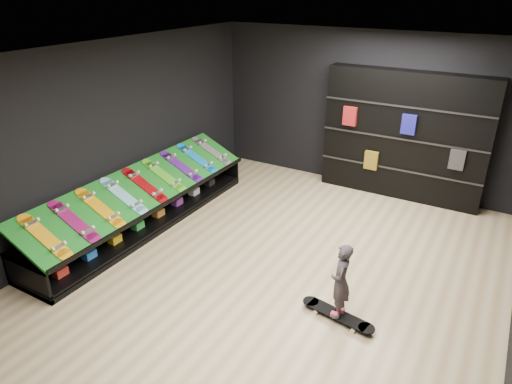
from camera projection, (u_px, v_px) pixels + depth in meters
The scene contains 19 objects.
floor at pixel (279, 266), 6.64m from camera, with size 6.00×7.00×0.01m, color tan.
ceiling at pixel (284, 54), 5.37m from camera, with size 6.00×7.00×0.01m, color white.
wall_back at pixel (364, 111), 8.75m from camera, with size 6.00×0.02×3.00m, color black.
wall_front at pixel (58, 333), 3.26m from camera, with size 6.00×0.02×3.00m, color black.
wall_left at pixel (116, 136), 7.37m from camera, with size 0.02×7.00×3.00m, color black.
display_rack at pixel (145, 211), 7.69m from camera, with size 0.90×4.50×0.50m, color black, non-canonical shape.
turf_ramp at pixel (145, 187), 7.48m from camera, with size 1.00×4.50×0.04m, color #0E5E13.
back_shelving at pixel (404, 136), 8.37m from camera, with size 2.95×0.34×2.36m, color black.
floor_skateboard at pixel (337, 317), 5.59m from camera, with size 0.98×0.22×0.09m, color black, non-canonical shape.
child at pixel (339, 294), 5.45m from camera, with size 0.22×0.15×0.58m, color black.
display_board_0 at pixel (45, 237), 5.97m from camera, with size 0.98×0.22×0.09m, color orange, non-canonical shape.
display_board_1 at pixel (74, 221), 6.34m from camera, with size 0.98×0.22×0.09m, color #E5198C, non-canonical shape.
display_board_2 at pixel (100, 208), 6.71m from camera, with size 0.98×0.22×0.09m, color yellow, non-canonical shape.
display_board_3 at pixel (124, 196), 7.09m from camera, with size 0.98×0.22×0.09m, color #0CB2E5, non-canonical shape.
display_board_4 at pixel (145, 185), 7.46m from camera, with size 0.98×0.22×0.09m, color red, non-canonical shape.
display_board_5 at pixel (164, 175), 7.83m from camera, with size 0.98×0.22×0.09m, color green, non-canonical shape.
display_board_6 at pixel (181, 167), 8.20m from camera, with size 0.98×0.22×0.09m, color purple, non-canonical shape.
display_board_7 at pixel (197, 158), 8.58m from camera, with size 0.98×0.22×0.09m, color blue, non-canonical shape.
display_board_8 at pixel (212, 151), 8.95m from camera, with size 0.98×0.22×0.09m, color black, non-canonical shape.
Camera 1 is at (2.50, -4.98, 3.79)m, focal length 32.00 mm.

